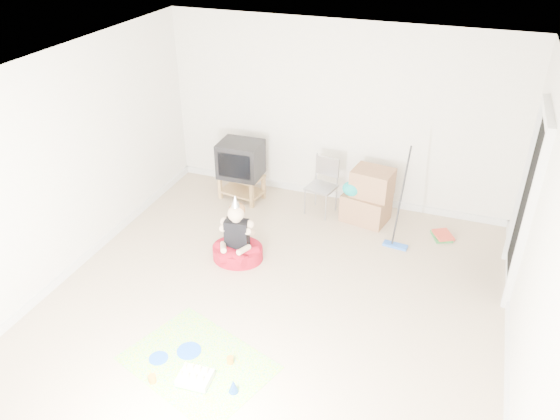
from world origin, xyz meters
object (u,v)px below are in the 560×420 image
(tv_stand, at_px, (242,184))
(cardboard_boxes, at_px, (368,196))
(seated_woman, at_px, (237,245))
(birthday_cake, at_px, (195,378))
(folding_chair, at_px, (321,187))
(crt_tv, at_px, (241,159))

(tv_stand, xyz_separation_m, cardboard_boxes, (1.88, 0.03, 0.14))
(tv_stand, relative_size, seated_woman, 0.74)
(seated_woman, bearing_deg, birthday_cake, -77.60)
(cardboard_boxes, distance_m, seated_woman, 1.99)
(folding_chair, bearing_deg, cardboard_boxes, 2.57)
(birthday_cake, bearing_deg, folding_chair, 86.39)
(folding_chair, xyz_separation_m, cardboard_boxes, (0.66, 0.03, -0.03))
(tv_stand, height_order, crt_tv, crt_tv)
(crt_tv, height_order, folding_chair, crt_tv)
(tv_stand, distance_m, birthday_cake, 3.58)
(tv_stand, relative_size, crt_tv, 1.12)
(crt_tv, xyz_separation_m, birthday_cake, (1.01, -3.43, -0.60))
(tv_stand, bearing_deg, cardboard_boxes, 0.98)
(folding_chair, bearing_deg, seated_woman, -114.07)
(tv_stand, relative_size, folding_chair, 0.81)
(tv_stand, relative_size, cardboard_boxes, 0.88)
(tv_stand, distance_m, crt_tv, 0.41)
(folding_chair, relative_size, seated_woman, 0.91)
(crt_tv, relative_size, seated_woman, 0.66)
(crt_tv, height_order, cardboard_boxes, crt_tv)
(tv_stand, relative_size, birthday_cake, 2.09)
(crt_tv, xyz_separation_m, cardboard_boxes, (1.88, 0.03, -0.28))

